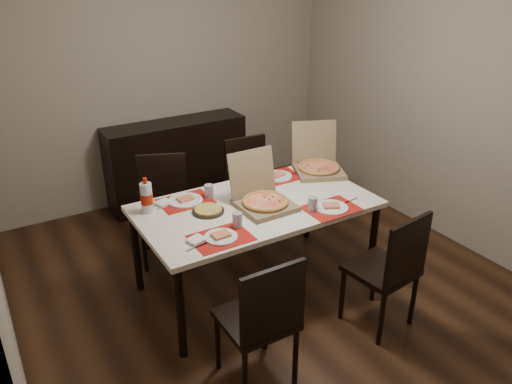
{
  "coord_description": "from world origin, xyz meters",
  "views": [
    {
      "loc": [
        -1.86,
        -2.99,
        2.45
      ],
      "look_at": [
        -0.1,
        -0.06,
        0.85
      ],
      "focal_mm": 35.0,
      "sensor_mm": 36.0,
      "label": 1
    }
  ],
  "objects_px": {
    "dip_bowl": "(251,193)",
    "chair_far_right": "(250,182)",
    "chair_near_right": "(390,267)",
    "chair_near_left": "(262,318)",
    "pizza_box_center": "(263,199)",
    "chair_far_left": "(164,204)",
    "sideboard": "(177,162)",
    "dining_table": "(256,212)",
    "soda_bottle": "(147,198)"
  },
  "relations": [
    {
      "from": "chair_near_left",
      "to": "chair_near_right",
      "type": "xyz_separation_m",
      "value": [
        1.05,
        0.0,
        0.0
      ]
    },
    {
      "from": "soda_bottle",
      "to": "dining_table",
      "type": "bearing_deg",
      "value": -21.51
    },
    {
      "from": "dining_table",
      "to": "pizza_box_center",
      "type": "distance_m",
      "value": 0.14
    },
    {
      "from": "chair_far_right",
      "to": "soda_bottle",
      "type": "relative_size",
      "value": 3.39
    },
    {
      "from": "chair_near_right",
      "to": "dip_bowl",
      "type": "distance_m",
      "value": 1.21
    },
    {
      "from": "chair_near_right",
      "to": "soda_bottle",
      "type": "height_order",
      "value": "soda_bottle"
    },
    {
      "from": "dining_table",
      "to": "chair_near_left",
      "type": "height_order",
      "value": "chair_near_left"
    },
    {
      "from": "sideboard",
      "to": "soda_bottle",
      "type": "relative_size",
      "value": 5.47
    },
    {
      "from": "chair_near_right",
      "to": "chair_far_right",
      "type": "bearing_deg",
      "value": 93.23
    },
    {
      "from": "sideboard",
      "to": "dining_table",
      "type": "xyz_separation_m",
      "value": [
        -0.1,
        -1.84,
        0.23
      ]
    },
    {
      "from": "chair_far_left",
      "to": "dip_bowl",
      "type": "bearing_deg",
      "value": -52.79
    },
    {
      "from": "dining_table",
      "to": "chair_far_left",
      "type": "distance_m",
      "value": 0.96
    },
    {
      "from": "dining_table",
      "to": "chair_near_right",
      "type": "xyz_separation_m",
      "value": [
        0.54,
        -0.92,
        -0.17
      ]
    },
    {
      "from": "chair_near_left",
      "to": "dip_bowl",
      "type": "distance_m",
      "value": 1.25
    },
    {
      "from": "soda_bottle",
      "to": "chair_near_right",
      "type": "bearing_deg",
      "value": -43.14
    },
    {
      "from": "chair_near_left",
      "to": "chair_far_right",
      "type": "distance_m",
      "value": 1.99
    },
    {
      "from": "dining_table",
      "to": "dip_bowl",
      "type": "height_order",
      "value": "dip_bowl"
    },
    {
      "from": "chair_far_left",
      "to": "sideboard",
      "type": "bearing_deg",
      "value": 61.68
    },
    {
      "from": "sideboard",
      "to": "soda_bottle",
      "type": "xyz_separation_m",
      "value": [
        -0.86,
        -1.54,
        0.42
      ]
    },
    {
      "from": "chair_far_left",
      "to": "dip_bowl",
      "type": "height_order",
      "value": "chair_far_left"
    },
    {
      "from": "pizza_box_center",
      "to": "soda_bottle",
      "type": "bearing_deg",
      "value": 155.49
    },
    {
      "from": "chair_near_left",
      "to": "chair_far_right",
      "type": "bearing_deg",
      "value": 61.59
    },
    {
      "from": "chair_near_left",
      "to": "pizza_box_center",
      "type": "distance_m",
      "value": 1.06
    },
    {
      "from": "chair_near_left",
      "to": "chair_near_right",
      "type": "distance_m",
      "value": 1.05
    },
    {
      "from": "chair_far_left",
      "to": "chair_near_right",
      "type": "bearing_deg",
      "value": -60.6
    },
    {
      "from": "dip_bowl",
      "to": "chair_near_right",
      "type": "bearing_deg",
      "value": -66.04
    },
    {
      "from": "pizza_box_center",
      "to": "dip_bowl",
      "type": "bearing_deg",
      "value": 82.1
    },
    {
      "from": "chair_near_right",
      "to": "soda_bottle",
      "type": "distance_m",
      "value": 1.81
    },
    {
      "from": "chair_near_left",
      "to": "chair_far_left",
      "type": "xyz_separation_m",
      "value": [
        0.07,
        1.75,
        0.0
      ]
    },
    {
      "from": "dip_bowl",
      "to": "chair_far_right",
      "type": "bearing_deg",
      "value": 60.16
    },
    {
      "from": "chair_near_right",
      "to": "chair_far_right",
      "type": "xyz_separation_m",
      "value": [
        -0.1,
        1.75,
        0.0
      ]
    },
    {
      "from": "chair_near_left",
      "to": "dip_bowl",
      "type": "bearing_deg",
      "value": 62.48
    },
    {
      "from": "chair_near_right",
      "to": "pizza_box_center",
      "type": "distance_m",
      "value": 1.04
    },
    {
      "from": "dining_table",
      "to": "pizza_box_center",
      "type": "relative_size",
      "value": 4.13
    },
    {
      "from": "dining_table",
      "to": "chair_near_right",
      "type": "relative_size",
      "value": 1.94
    },
    {
      "from": "sideboard",
      "to": "pizza_box_center",
      "type": "height_order",
      "value": "pizza_box_center"
    },
    {
      "from": "chair_far_left",
      "to": "chair_far_right",
      "type": "height_order",
      "value": "same"
    },
    {
      "from": "chair_near_left",
      "to": "dip_bowl",
      "type": "xyz_separation_m",
      "value": [
        0.57,
        1.09,
        0.25
      ]
    },
    {
      "from": "chair_near_right",
      "to": "chair_far_left",
      "type": "distance_m",
      "value": 2.0
    },
    {
      "from": "chair_far_right",
      "to": "pizza_box_center",
      "type": "distance_m",
      "value": 1.03
    },
    {
      "from": "sideboard",
      "to": "chair_far_right",
      "type": "distance_m",
      "value": 1.06
    },
    {
      "from": "chair_far_right",
      "to": "pizza_box_center",
      "type": "xyz_separation_m",
      "value": [
        -0.41,
        -0.89,
        0.3
      ]
    },
    {
      "from": "chair_near_right",
      "to": "dip_bowl",
      "type": "height_order",
      "value": "chair_near_right"
    },
    {
      "from": "pizza_box_center",
      "to": "chair_far_right",
      "type": "bearing_deg",
      "value": 65.15
    },
    {
      "from": "dining_table",
      "to": "chair_near_left",
      "type": "xyz_separation_m",
      "value": [
        -0.51,
        -0.92,
        -0.17
      ]
    },
    {
      "from": "chair_near_left",
      "to": "chair_near_right",
      "type": "height_order",
      "value": "same"
    },
    {
      "from": "chair_near_right",
      "to": "chair_far_right",
      "type": "height_order",
      "value": "same"
    },
    {
      "from": "sideboard",
      "to": "pizza_box_center",
      "type": "relative_size",
      "value": 3.44
    },
    {
      "from": "dip_bowl",
      "to": "pizza_box_center",
      "type": "bearing_deg",
      "value": -97.9
    },
    {
      "from": "chair_far_left",
      "to": "pizza_box_center",
      "type": "height_order",
      "value": "pizza_box_center"
    }
  ]
}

